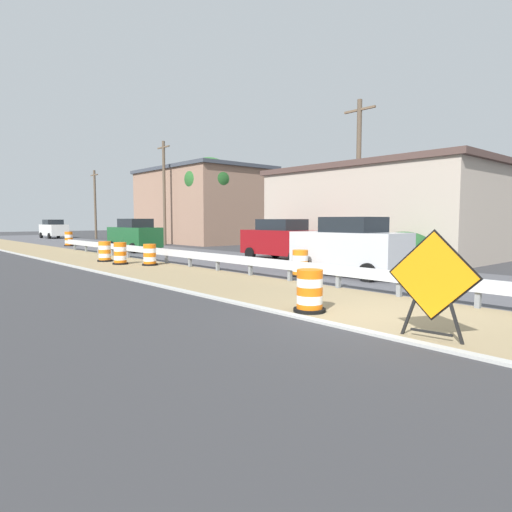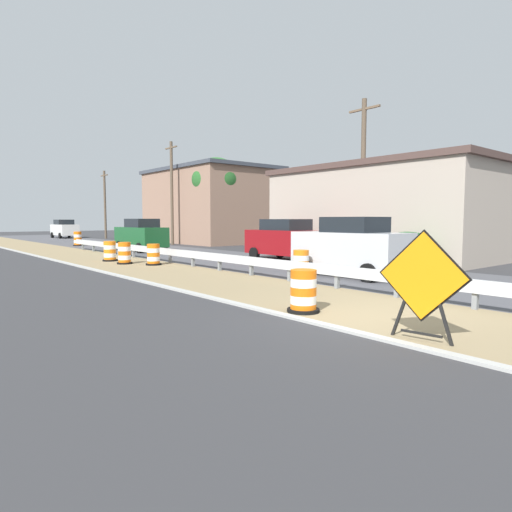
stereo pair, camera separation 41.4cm
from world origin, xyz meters
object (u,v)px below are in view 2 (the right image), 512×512
Objects in this scene: car_lead_near_lane at (351,247)px; traffic_barrel_farther at (110,252)px; utility_pole_mid at (172,192)px; car_mid_far_lane at (65,229)px; traffic_barrel_mid at (153,256)px; traffic_barrel_far at (125,254)px; traffic_barrel_close at (301,265)px; utility_pole_near at (363,178)px; utility_pole_far at (105,204)px; car_lead_far_lane at (141,235)px; traffic_barrel_farthest at (78,239)px; warning_sign_diamond at (422,281)px; traffic_barrel_nearest at (303,293)px; car_trailing_near_lane at (288,240)px.

traffic_barrel_farther is at bearing 19.09° from car_lead_near_lane.
utility_pole_mid is at bearing -15.24° from car_lead_near_lane.
utility_pole_mid is (2.65, -20.12, 3.35)m from car_mid_far_lane.
traffic_barrel_mid is 0.95× the size of traffic_barrel_far.
utility_pole_near reaches higher than traffic_barrel_close.
utility_pole_far reaches higher than traffic_barrel_mid.
utility_pole_far is (5.59, 20.56, 2.78)m from car_lead_far_lane.
traffic_barrel_close is 25.02m from traffic_barrel_farthest.
traffic_barrel_far is 0.12× the size of utility_pole_mid.
car_lead_far_lane is 0.60× the size of utility_pole_far.
traffic_barrel_farther is 0.23× the size of car_mid_far_lane.
utility_pole_near is at bearing -59.21° from car_lead_near_lane.
car_lead_far_lane is at bearing 67.84° from traffic_barrel_mid.
traffic_barrel_farther is at bearing 88.97° from traffic_barrel_far.
warning_sign_diamond reaches higher than traffic_barrel_farther.
car_mid_far_lane reaches higher than traffic_barrel_close.
utility_pole_far is at bearing 89.81° from utility_pole_near.
traffic_barrel_far is at bearing 83.77° from traffic_barrel_nearest.
traffic_barrel_far is (1.57, 15.95, -0.58)m from warning_sign_diamond.
traffic_barrel_nearest is 0.99× the size of traffic_barrel_mid.
traffic_barrel_farthest is at bearing -169.12° from car_trailing_near_lane.
warning_sign_diamond reaches higher than traffic_barrel_nearest.
car_mid_far_lane is at bearing -7.90° from car_lead_far_lane.
traffic_barrel_far is 0.13× the size of utility_pole_near.
utility_pole_near reaches higher than warning_sign_diamond.
car_lead_near_lane is 23.32m from utility_pole_mid.
traffic_barrel_far reaches higher than traffic_barrel_nearest.
traffic_barrel_close is at bearing 173.35° from car_lead_far_lane.
car_trailing_near_lane is 17.05m from utility_pole_mid.
traffic_barrel_mid is 17.19m from utility_pole_mid.
utility_pole_mid reaches higher than utility_pole_far.
car_trailing_near_lane is (8.67, 12.23, 0.01)m from warning_sign_diamond.
traffic_barrel_nearest is 29.75m from traffic_barrel_farthest.
car_trailing_near_lane is at bearing -27.63° from traffic_barrel_far.
warning_sign_diamond is 2.00× the size of traffic_barrel_nearest.
car_trailing_near_lane is 11.44m from car_lead_far_lane.
traffic_barrel_nearest is 6.22m from traffic_barrel_close.
traffic_barrel_far is at bearing -100.96° from traffic_barrel_farthest.
warning_sign_diamond is 1.92× the size of traffic_barrel_farther.
car_lead_far_lane is 1.01× the size of car_mid_far_lane.
car_lead_far_lane is (5.78, 20.40, 0.64)m from traffic_barrel_nearest.
car_mid_far_lane is at bearing 79.61° from traffic_barrel_mid.
traffic_barrel_farthest is 0.14× the size of utility_pole_near.
utility_pole_far is at bearing 29.12° from car_mid_far_lane.
warning_sign_diamond is at bearing -98.34° from traffic_barrel_farthest.
car_lead_near_lane is at bearing -4.29° from car_mid_far_lane.
traffic_barrel_close is 8.14m from utility_pole_near.
car_trailing_near_lane is at bearing -0.86° from car_mid_far_lane.
traffic_barrel_nearest is 13.65m from utility_pole_near.
traffic_barrel_farthest is at bearing -106.15° from warning_sign_diamond.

